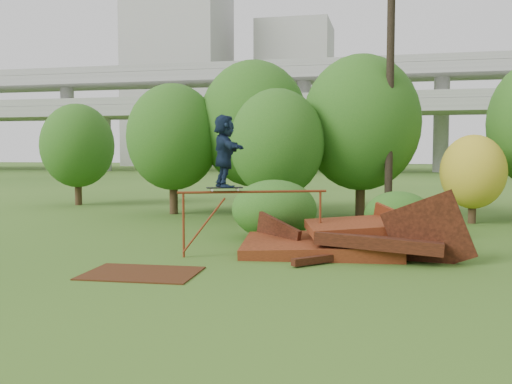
% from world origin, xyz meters
% --- Properties ---
extents(ground, '(240.00, 240.00, 0.00)m').
position_xyz_m(ground, '(0.00, 0.00, 0.00)').
color(ground, '#2D5116').
rests_on(ground, ground).
extents(scrap_pile, '(5.83, 3.53, 2.19)m').
position_xyz_m(scrap_pile, '(1.37, 2.46, 0.33)').
color(scrap_pile, '#3E1A0B').
rests_on(scrap_pile, ground).
extents(grind_rail, '(3.52, 1.53, 1.64)m').
position_xyz_m(grind_rail, '(-0.86, 1.94, 1.26)').
color(grind_rail, maroon).
rests_on(grind_rail, ground).
extents(skateboard, '(0.92, 0.57, 0.09)m').
position_xyz_m(skateboard, '(-1.53, 1.66, 1.71)').
color(skateboard, black).
rests_on(skateboard, grind_rail).
extents(skater, '(1.33, 1.70, 1.80)m').
position_xyz_m(skater, '(-1.53, 1.66, 2.63)').
color(skater, '#121F36').
rests_on(skater, skateboard).
extents(flat_plate, '(2.48, 1.83, 0.03)m').
position_xyz_m(flat_plate, '(-2.67, -0.78, 0.01)').
color(flat_plate, '#3D1E0D').
rests_on(flat_plate, ground).
extents(tree_0, '(3.88, 3.88, 5.47)m').
position_xyz_m(tree_0, '(-6.37, 10.59, 3.23)').
color(tree_0, black).
rests_on(tree_0, ground).
extents(tree_1, '(4.67, 4.67, 6.50)m').
position_xyz_m(tree_1, '(-3.18, 11.78, 3.81)').
color(tree_1, black).
rests_on(tree_1, ground).
extents(tree_2, '(3.52, 3.52, 4.96)m').
position_xyz_m(tree_2, '(-1.60, 8.86, 2.93)').
color(tree_2, black).
rests_on(tree_2, ground).
extents(tree_3, '(4.63, 4.63, 6.42)m').
position_xyz_m(tree_3, '(1.37, 10.88, 3.75)').
color(tree_3, black).
rests_on(tree_3, ground).
extents(tree_4, '(2.35, 2.35, 3.24)m').
position_xyz_m(tree_4, '(5.45, 10.05, 1.89)').
color(tree_4, black).
rests_on(tree_4, ground).
extents(tree_6, '(3.56, 3.56, 4.98)m').
position_xyz_m(tree_6, '(-12.44, 13.34, 2.92)').
color(tree_6, black).
rests_on(tree_6, ground).
extents(shrub_left, '(2.57, 2.38, 1.78)m').
position_xyz_m(shrub_left, '(-0.88, 4.78, 0.89)').
color(shrub_left, '#194C14').
rests_on(shrub_left, ground).
extents(shrub_right, '(2.03, 1.86, 1.44)m').
position_xyz_m(shrub_right, '(2.75, 5.60, 0.72)').
color(shrub_right, '#194C14').
rests_on(shrub_right, ground).
extents(utility_pole, '(1.40, 0.28, 8.86)m').
position_xyz_m(utility_pole, '(2.45, 9.27, 4.50)').
color(utility_pole, black).
rests_on(utility_pole, ground).
extents(freeway_overpass, '(160.00, 15.00, 13.70)m').
position_xyz_m(freeway_overpass, '(0.00, 62.92, 10.32)').
color(freeway_overpass, gray).
rests_on(freeway_overpass, ground).
extents(building_left, '(18.00, 16.00, 35.00)m').
position_xyz_m(building_left, '(-38.00, 95.00, 17.50)').
color(building_left, '#9E9E99').
rests_on(building_left, ground).
extents(building_right, '(14.00, 14.00, 28.00)m').
position_xyz_m(building_right, '(-16.00, 102.00, 14.00)').
color(building_right, '#9E9E99').
rests_on(building_right, ground).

